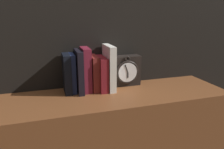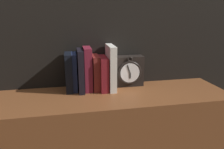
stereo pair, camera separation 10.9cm
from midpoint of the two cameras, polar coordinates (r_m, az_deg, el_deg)
The scene contains 9 objects.
wall_back at distance 1.25m, azimuth -5.44°, elevation 13.49°, with size 6.00×0.05×2.60m.
clock at distance 1.25m, azimuth 0.97°, elevation 0.98°, with size 0.17×0.08×0.18m.
book_slot0_black at distance 1.17m, azimuth -14.35°, elevation 0.18°, with size 0.04×0.12×0.20m.
book_slot1_navy at distance 1.17m, azimuth -12.90°, elevation 0.34°, with size 0.02×0.11×0.20m.
book_slot2_black at distance 1.16m, azimuth -11.30°, elevation 0.74°, with size 0.03×0.15×0.22m.
book_slot3_maroon at distance 1.17m, azimuth -9.50°, elevation 1.22°, with size 0.04×0.13×0.23m.
book_slot4_maroon at distance 1.18m, azimuth -7.38°, elevation 0.31°, with size 0.04×0.13×0.19m.
book_slot5_maroon at distance 1.18m, azimuth -5.43°, elevation 0.21°, with size 0.04×0.15×0.18m.
book_slot6_white at distance 1.18m, azimuth -3.42°, elevation 1.75°, with size 0.04×0.15×0.24m.
Camera 1 is at (-0.31, -1.00, 1.35)m, focal length 35.00 mm.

